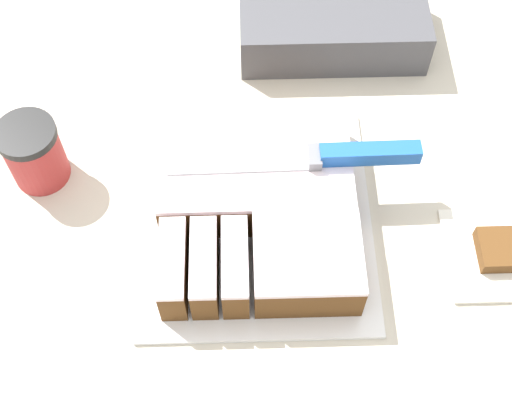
# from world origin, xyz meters

# --- Properties ---
(ground_plane) EXTENTS (8.00, 8.00, 0.00)m
(ground_plane) POSITION_xyz_m (0.00, 0.00, 0.00)
(ground_plane) COLOR #4C4742
(countertop) EXTENTS (1.40, 1.10, 0.93)m
(countertop) POSITION_xyz_m (0.00, 0.00, 0.46)
(countertop) COLOR beige
(countertop) RESTS_ON ground_plane
(cake_board) EXTENTS (0.30, 0.33, 0.01)m
(cake_board) POSITION_xyz_m (-0.06, -0.01, 0.93)
(cake_board) COLOR white
(cake_board) RESTS_ON countertop
(cake) EXTENTS (0.24, 0.28, 0.06)m
(cake) POSITION_xyz_m (-0.06, -0.01, 0.97)
(cake) COLOR brown
(cake) RESTS_ON cake_board
(knife) EXTENTS (0.31, 0.03, 0.02)m
(knife) POSITION_xyz_m (0.05, 0.03, 1.01)
(knife) COLOR silver
(knife) RESTS_ON cake
(coffee_cup) EXTENTS (0.08, 0.08, 0.09)m
(coffee_cup) POSITION_xyz_m (-0.34, 0.07, 0.98)
(coffee_cup) COLOR #B23333
(coffee_cup) RESTS_ON countertop
(paper_napkin) EXTENTS (0.13, 0.13, 0.01)m
(paper_napkin) POSITION_xyz_m (0.24, -0.07, 0.93)
(paper_napkin) COLOR white
(paper_napkin) RESTS_ON countertop
(brownie) EXTENTS (0.06, 0.06, 0.02)m
(brownie) POSITION_xyz_m (0.24, -0.07, 0.95)
(brownie) COLOR brown
(brownie) RESTS_ON paper_napkin
(storage_box) EXTENTS (0.27, 0.15, 0.07)m
(storage_box) POSITION_xyz_m (0.06, 0.30, 0.97)
(storage_box) COLOR #47474C
(storage_box) RESTS_ON countertop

